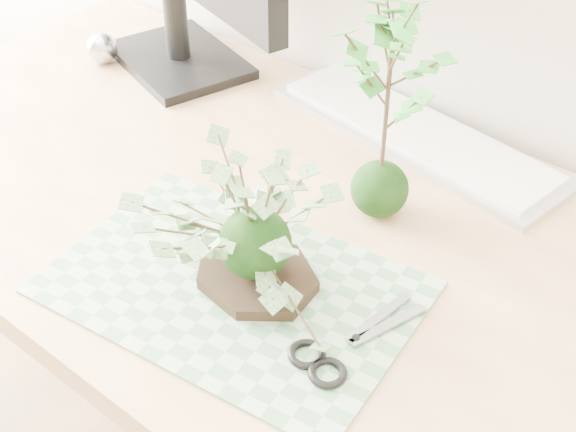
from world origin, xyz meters
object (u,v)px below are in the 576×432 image
Objects in this scene: desk at (316,285)px; keyboard at (416,133)px; maple_kokedama at (391,60)px; ivy_kokedama at (254,216)px.

keyboard is (-0.03, 0.28, 0.10)m from desk.
desk is 0.33m from maple_kokedama.
maple_kokedama reaches higher than ivy_kokedama.
desk is 0.30m from keyboard.
keyboard is (-0.03, 0.40, -0.09)m from ivy_kokedama.
desk is 5.58× the size of ivy_kokedama.
ivy_kokedama reaches higher than keyboard.
desk is 0.22m from ivy_kokedama.
keyboard is at bearing 95.85° from desk.
ivy_kokedama is at bearing -91.35° from desk.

